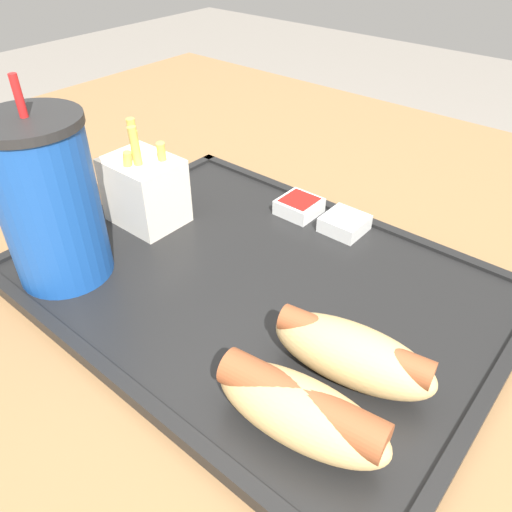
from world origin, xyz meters
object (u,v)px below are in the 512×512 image
Objects in this scene: soda_cup at (49,202)px; sauce_cup_ketchup at (299,206)px; fries_carton at (145,189)px; hot_dog_far at (300,410)px; hot_dog_near at (352,353)px; sauce_cup_mayo at (345,223)px.

sauce_cup_ketchup is at bearing -115.25° from soda_cup.
fries_carton is at bearing 44.84° from sauce_cup_ketchup.
hot_dog_near is (0.00, -0.07, -0.00)m from hot_dog_far.
sauce_cup_ketchup is (0.06, 0.00, 0.00)m from sauce_cup_mayo.
hot_dog_far is 0.32m from fries_carton.
hot_dog_near is at bearing 170.61° from fries_carton.
fries_carton is 0.23m from sauce_cup_mayo.
hot_dog_near is 0.25m from sauce_cup_ketchup.
soda_cup is 0.29m from hot_dog_far.
soda_cup is at bearing 64.75° from sauce_cup_ketchup.
soda_cup is 0.27m from sauce_cup_ketchup.
fries_carton is 2.64× the size of sauce_cup_ketchup.
hot_dog_far is 0.30m from sauce_cup_ketchup.
soda_cup is at bearing 12.91° from hot_dog_near.
soda_cup is 0.31m from sauce_cup_mayo.
hot_dog_near reaches higher than sauce_cup_ketchup.
hot_dog_far is at bearing 158.68° from fries_carton.
soda_cup is at bearing -0.29° from hot_dog_far.
hot_dog_far is 3.02× the size of sauce_cup_mayo.
hot_dog_far and hot_dog_near have the same top height.
sauce_cup_mayo is at bearing -125.67° from soda_cup.
fries_carton reaches higher than hot_dog_near.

